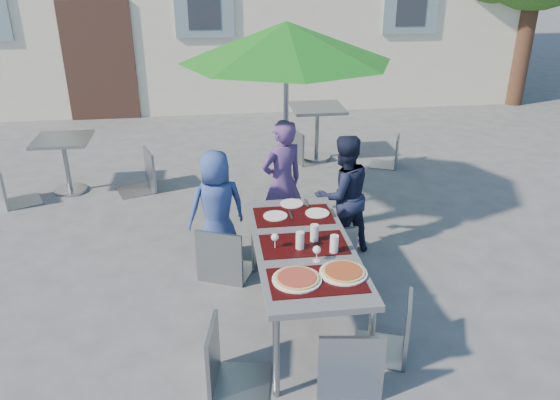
{
  "coord_description": "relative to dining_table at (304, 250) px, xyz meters",
  "views": [
    {
      "loc": [
        -0.04,
        -3.3,
        2.92
      ],
      "look_at": [
        0.61,
        1.48,
        0.76
      ],
      "focal_mm": 35.0,
      "sensor_mm": 36.0,
      "label": 1
    }
  ],
  "objects": [
    {
      "name": "ground",
      "position": [
        -0.68,
        -0.58,
        -0.7
      ],
      "size": [
        90.0,
        90.0,
        0.0
      ],
      "primitive_type": "plane",
      "color": "#4E4E50",
      "rests_on": "ground"
    },
    {
      "name": "dining_table",
      "position": [
        0.0,
        0.0,
        0.0
      ],
      "size": [
        0.8,
        1.85,
        0.76
      ],
      "color": "#45464A",
      "rests_on": "ground"
    },
    {
      "name": "pizza_near_left",
      "position": [
        -0.14,
        -0.53,
        0.07
      ],
      "size": [
        0.37,
        0.37,
        0.03
      ],
      "color": "white",
      "rests_on": "dining_table"
    },
    {
      "name": "pizza_near_right",
      "position": [
        0.21,
        -0.49,
        0.07
      ],
      "size": [
        0.36,
        0.36,
        0.03
      ],
      "color": "white",
      "rests_on": "dining_table"
    },
    {
      "name": "glassware",
      "position": [
        0.05,
        -0.08,
        0.13
      ],
      "size": [
        0.53,
        0.39,
        0.15
      ],
      "color": "silver",
      "rests_on": "dining_table"
    },
    {
      "name": "place_settings",
      "position": [
        0.03,
        0.63,
        0.06
      ],
      "size": [
        0.65,
        0.47,
        0.01
      ],
      "color": "white",
      "rests_on": "dining_table"
    },
    {
      "name": "child_0",
      "position": [
        -0.69,
        1.13,
        -0.09
      ],
      "size": [
        0.66,
        0.51,
        1.21
      ],
      "primitive_type": "imported",
      "rotation": [
        0.0,
        0.0,
        3.39
      ],
      "color": "#33498E",
      "rests_on": "ground"
    },
    {
      "name": "child_1",
      "position": [
        0.03,
        1.5,
        -0.0
      ],
      "size": [
        0.6,
        0.51,
        1.39
      ],
      "primitive_type": "imported",
      "rotation": [
        0.0,
        0.0,
        3.57
      ],
      "color": "#5C3B7A",
      "rests_on": "ground"
    },
    {
      "name": "child_2",
      "position": [
        0.62,
        1.17,
        -0.05
      ],
      "size": [
        0.71,
        0.52,
        1.3
      ],
      "primitive_type": "imported",
      "rotation": [
        0.0,
        0.0,
        3.42
      ],
      "color": "#181D36",
      "rests_on": "ground"
    },
    {
      "name": "chair_0",
      "position": [
        -0.65,
        0.78,
        -0.07
      ],
      "size": [
        0.61,
        0.62,
        1.05
      ],
      "color": "gray",
      "rests_on": "ground"
    },
    {
      "name": "chair_1",
      "position": [
        0.05,
        0.87,
        -0.15
      ],
      "size": [
        0.46,
        0.46,
        0.93
      ],
      "color": "gray",
      "rests_on": "ground"
    },
    {
      "name": "chair_2",
      "position": [
        0.41,
        0.72,
        -0.09
      ],
      "size": [
        0.52,
        0.52,
        1.03
      ],
      "color": "#8F949A",
      "rests_on": "ground"
    },
    {
      "name": "chair_3",
      "position": [
        -0.68,
        -0.69,
        -0.13
      ],
      "size": [
        0.5,
        0.5,
        0.97
      ],
      "color": "gray",
      "rests_on": "ground"
    },
    {
      "name": "chair_4",
      "position": [
        0.64,
        -0.53,
        -0.13
      ],
      "size": [
        0.56,
        0.56,
        0.96
      ],
      "color": "gray",
      "rests_on": "ground"
    },
    {
      "name": "chair_5",
      "position": [
        0.16,
        -1.08,
        -0.08
      ],
      "size": [
        0.52,
        0.53,
        1.05
      ],
      "color": "#92979E",
      "rests_on": "ground"
    },
    {
      "name": "patio_umbrella",
      "position": [
        0.15,
        2.05,
        1.37
      ],
      "size": [
        2.34,
        2.34,
        2.29
      ],
      "color": "#A1A3A9",
      "rests_on": "ground"
    },
    {
      "name": "cafe_table_0",
      "position": [
        -2.62,
        3.24,
        -0.18
      ],
      "size": [
        0.7,
        0.7,
        0.75
      ],
      "color": "#A1A3A9",
      "rests_on": "ground"
    },
    {
      "name": "bg_chair_l_0",
      "position": [
        -3.25,
        2.91,
        -0.14
      ],
      "size": [
        0.56,
        0.56,
        0.95
      ],
      "color": "gray",
      "rests_on": "ground"
    },
    {
      "name": "bg_chair_r_0",
      "position": [
        -1.64,
        3.17,
        -0.09
      ],
      "size": [
        0.59,
        0.58,
        1.03
      ],
      "color": "gray",
      "rests_on": "ground"
    },
    {
      "name": "cafe_table_1",
      "position": [
        0.93,
        4.08,
        -0.09
      ],
      "size": [
        0.78,
        0.78,
        0.83
      ],
      "color": "#A1A3A9",
      "rests_on": "ground"
    },
    {
      "name": "bg_chair_l_1",
      "position": [
        0.7,
        3.95,
        -0.14
      ],
      "size": [
        0.53,
        0.52,
        0.95
      ],
      "color": "gray",
      "rests_on": "ground"
    },
    {
      "name": "bg_chair_r_1",
      "position": [
        1.98,
        3.61,
        -0.18
      ],
      "size": [
        0.52,
        0.51,
        0.88
      ],
      "color": "gray",
      "rests_on": "ground"
    }
  ]
}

